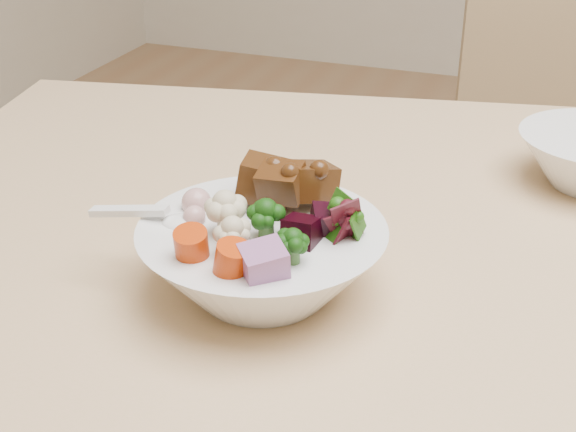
{
  "coord_description": "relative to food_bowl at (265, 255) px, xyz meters",
  "views": [
    {
      "loc": [
        -0.35,
        -0.65,
        1.15
      ],
      "look_at": [
        -0.54,
        -0.13,
        0.86
      ],
      "focal_mm": 50.0,
      "sensor_mm": 36.0,
      "label": 1
    }
  ],
  "objects": [
    {
      "name": "food_bowl",
      "position": [
        0.0,
        0.0,
        0.0
      ],
      "size": [
        0.2,
        0.2,
        0.11
      ],
      "color": "white",
      "rests_on": "dining_table"
    },
    {
      "name": "soup_spoon",
      "position": [
        -0.08,
        -0.02,
        0.02
      ],
      "size": [
        0.1,
        0.03,
        0.02
      ],
      "rotation": [
        0.0,
        0.0,
        0.06
      ],
      "color": "white",
      "rests_on": "food_bowl"
    }
  ]
}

